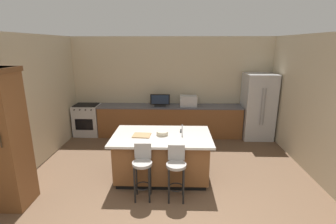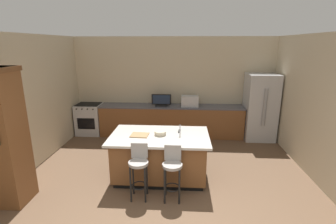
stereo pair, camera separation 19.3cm
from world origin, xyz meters
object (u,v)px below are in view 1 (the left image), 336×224
at_px(range_oven, 88,120).
at_px(cabinet_tower, 3,138).
at_px(kitchen_island, 162,156).
at_px(microwave, 188,101).
at_px(refrigerator, 258,106).
at_px(bar_stool_left, 143,167).
at_px(tv_remote, 181,131).
at_px(bar_stool_right, 176,169).
at_px(cutting_board, 142,135).
at_px(fruit_bowl, 162,133).
at_px(tv_monitor, 160,101).

xyz_separation_m(range_oven, cabinet_tower, (-0.13, -3.36, 0.73)).
xyz_separation_m(kitchen_island, microwave, (0.63, 2.42, 0.58)).
height_order(refrigerator, microwave, refrigerator).
height_order(bar_stool_left, tv_remote, bar_stool_left).
xyz_separation_m(cabinet_tower, bar_stool_right, (2.74, 0.23, -0.61)).
relative_size(range_oven, cabinet_tower, 0.40).
height_order(cabinet_tower, tv_remote, cabinet_tower).
distance_m(refrigerator, microwave, 1.96).
bearing_deg(cutting_board, microwave, 67.48).
distance_m(bar_stool_left, bar_stool_right, 0.58).
height_order(tv_remote, cutting_board, tv_remote).
bearing_deg(cutting_board, range_oven, 128.33).
xyz_separation_m(kitchen_island, bar_stool_right, (0.28, -0.72, 0.11)).
bearing_deg(fruit_bowl, bar_stool_left, -112.59).
relative_size(cabinet_tower, bar_stool_right, 2.39).
bearing_deg(refrigerator, kitchen_island, -137.89).
distance_m(bar_stool_right, cutting_board, 1.01).
distance_m(cabinet_tower, microwave, 4.57).
xyz_separation_m(refrigerator, fruit_bowl, (-2.57, -2.31, 0.02)).
height_order(range_oven, bar_stool_right, bar_stool_right).
distance_m(cabinet_tower, tv_monitor, 4.02).
xyz_separation_m(kitchen_island, tv_monitor, (-0.17, 2.37, 0.59)).
xyz_separation_m(bar_stool_left, cutting_board, (-0.09, 0.67, 0.33)).
height_order(bar_stool_right, cutting_board, bar_stool_right).
height_order(kitchen_island, cutting_board, cutting_board).
height_order(microwave, bar_stool_left, microwave).
height_order(tv_monitor, bar_stool_left, tv_monitor).
relative_size(bar_stool_right, fruit_bowl, 4.25).
relative_size(range_oven, cutting_board, 2.74).
xyz_separation_m(kitchen_island, cutting_board, (-0.39, -0.04, 0.45)).
distance_m(kitchen_island, bar_stool_left, 0.78).
distance_m(bar_stool_right, tv_remote, 1.02).
bearing_deg(range_oven, tv_remote, -38.84).
xyz_separation_m(cabinet_tower, cutting_board, (2.07, 0.91, -0.28)).
height_order(bar_stool_right, fruit_bowl, fruit_bowl).
height_order(kitchen_island, range_oven, range_oven).
bearing_deg(refrigerator, cabinet_tower, -146.93).
height_order(microwave, tv_remote, microwave).
bearing_deg(tv_monitor, bar_stool_left, -92.25).
distance_m(fruit_bowl, tv_remote, 0.43).
distance_m(microwave, tv_remote, 2.20).
bearing_deg(bar_stool_left, refrigerator, 45.48).
bearing_deg(bar_stool_right, bar_stool_left, 179.12).
relative_size(kitchen_island, range_oven, 2.08).
bearing_deg(kitchen_island, refrigerator, 42.11).
height_order(refrigerator, tv_monitor, refrigerator).
relative_size(kitchen_island, tv_remote, 11.27).
bearing_deg(bar_stool_right, range_oven, 129.81).
bearing_deg(tv_monitor, kitchen_island, -85.83).
xyz_separation_m(cabinet_tower, microwave, (3.09, 3.36, -0.14)).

